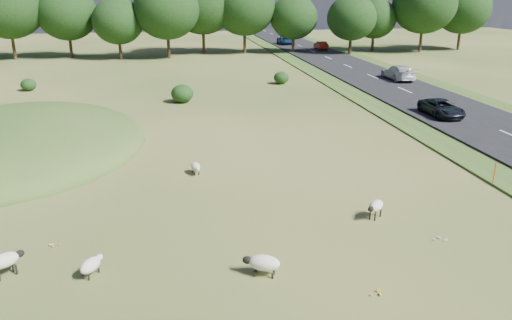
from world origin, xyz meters
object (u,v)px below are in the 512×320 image
Objects in this scene: sheep_1 at (5,260)px; sheep_2 at (376,206)px; sheep_0 at (196,167)px; sheep_4 at (263,263)px; marker_post at (494,174)px; sheep_3 at (91,265)px; car_4 at (287,33)px; car_0 at (285,40)px; car_1 at (398,72)px; car_3 at (321,45)px; car_2 at (442,108)px.

sheep_2 is at bearing -31.01° from sheep_1.
sheep_0 is 10.64m from sheep_4.
sheep_3 is (-18.99, -5.31, -0.19)m from marker_post.
car_4 is (21.28, 87.22, 0.41)m from sheep_4.
marker_post is 0.27× the size of car_4.
car_0 is (23.36, 71.07, 0.50)m from sheep_3.
sheep_1 is 14.54m from sheep_2.
car_1 reaches higher than car_3.
sheep_4 is at bearing -132.10° from car_2.
car_1 is at bearing -84.14° from car_0.
sheep_4 is (-13.11, -6.33, -0.11)m from marker_post.
sheep_4 is at bearing 0.20° from sheep_0.
sheep_3 is at bearing 66.41° from car_3.
marker_post is 19.72m from sheep_3.
sheep_0 is (-14.82, 4.18, -0.21)m from marker_post.
car_2 is (0.00, -52.74, -0.04)m from car_0.
sheep_2 reaches higher than sheep_3.
marker_post reaches higher than sheep_4.
sheep_4 is (-5.63, -3.64, -0.08)m from sheep_2.
sheep_2 is at bearing -160.23° from marker_post.
sheep_4 is 0.31× the size of car_4.
marker_post is at bearing -93.81° from car_0.
car_1 is (21.28, 35.04, 0.53)m from sheep_4.
car_2 is (26.23, 17.87, 0.25)m from sheep_1.
sheep_4 is at bearing -69.42° from sheep_3.
sheep_1 is at bearing 12.78° from sheep_4.
sheep_0 is at bearing 6.68° from sheep_3.
sheep_4 is 74.18m from car_0.
sheep_1 is 0.30× the size of car_3.
sheep_3 is 90.38m from car_4.
marker_post is 29.86m from car_1.
sheep_1 is (-7.04, -9.03, 0.22)m from sheep_0.
sheep_2 is 0.24× the size of car_4.
sheep_1 is 45.04m from car_1.
car_3 is (3.80, 43.86, 0.03)m from car_2.
car_2 is (11.85, 15.70, 0.29)m from sheep_2.
car_4 is at bearing 86.80° from car_2.
car_3 is at bearing 85.05° from car_2.
sheep_4 is at bearing -154.23° from marker_post.
sheep_0 is 0.94× the size of sheep_1.
car_1 is at bearing 127.81° from sheep_0.
sheep_4 is 0.26× the size of car_1.
car_0 is 37.24m from car_1.
car_0 is 52.74m from car_2.
marker_post is 13.73m from car_2.
car_4 reaches higher than sheep_4.
car_3 is at bearing -90.00° from car_1.
sheep_2 is 0.94× the size of sheep_3.
car_3 is (22.99, 52.70, 0.50)m from sheep_0.
car_3 is (27.16, 62.19, 0.49)m from sheep_3.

